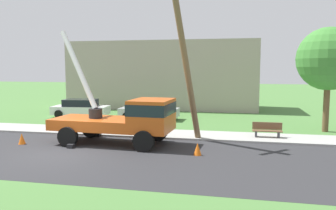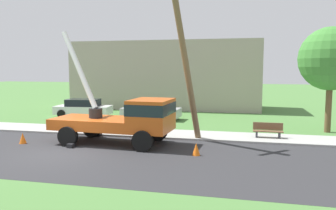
# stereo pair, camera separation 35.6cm
# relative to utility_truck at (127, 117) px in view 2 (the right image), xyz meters

# --- Properties ---
(ground_plane) EXTENTS (120.00, 120.00, 0.00)m
(ground_plane) POSITION_rel_utility_truck_xyz_m (-2.32, 9.72, -1.41)
(ground_plane) COLOR #477538
(road_asphalt) EXTENTS (80.00, 7.82, 0.01)m
(road_asphalt) POSITION_rel_utility_truck_xyz_m (-2.32, -2.28, -1.40)
(road_asphalt) COLOR #2B2B2D
(road_asphalt) RESTS_ON ground
(sidewalk_strip) EXTENTS (80.00, 2.51, 0.10)m
(sidewalk_strip) POSITION_rel_utility_truck_xyz_m (-2.32, 2.88, -1.36)
(sidewalk_strip) COLOR #9E9E99
(sidewalk_strip) RESTS_ON ground
(utility_truck) EXTENTS (6.75, 3.21, 5.98)m
(utility_truck) POSITION_rel_utility_truck_xyz_m (0.00, 0.00, 0.00)
(utility_truck) COLOR #C65119
(utility_truck) RESTS_ON ground
(leaning_utility_pole) EXTENTS (1.97, 2.34, 8.84)m
(leaning_utility_pole) POSITION_rel_utility_truck_xyz_m (2.71, 1.21, 3.14)
(leaning_utility_pole) COLOR brown
(leaning_utility_pole) RESTS_ON ground
(traffic_cone_ahead) EXTENTS (0.36, 0.36, 0.56)m
(traffic_cone_ahead) POSITION_rel_utility_truck_xyz_m (3.75, -1.41, -1.13)
(traffic_cone_ahead) COLOR orange
(traffic_cone_ahead) RESTS_ON ground
(traffic_cone_behind) EXTENTS (0.36, 0.36, 0.56)m
(traffic_cone_behind) POSITION_rel_utility_truck_xyz_m (-5.36, -1.06, -1.13)
(traffic_cone_behind) COLOR orange
(traffic_cone_behind) RESTS_ON ground
(parked_sedan_white) EXTENTS (4.54, 2.26, 1.42)m
(parked_sedan_white) POSITION_rel_utility_truck_xyz_m (-6.85, 8.58, -0.70)
(parked_sedan_white) COLOR silver
(parked_sedan_white) RESTS_ON ground
(parked_sedan_silver) EXTENTS (4.47, 2.13, 1.42)m
(parked_sedan_silver) POSITION_rel_utility_truck_xyz_m (-1.15, 8.39, -0.70)
(parked_sedan_silver) COLOR #B7B7BF
(parked_sedan_silver) RESTS_ON ground
(park_bench) EXTENTS (1.60, 0.45, 0.90)m
(park_bench) POSITION_rel_utility_truck_xyz_m (7.08, 2.95, -0.95)
(park_bench) COLOR brown
(park_bench) RESTS_ON ground
(roadside_tree_near) EXTENTS (3.80, 3.80, 6.35)m
(roadside_tree_near) POSITION_rel_utility_truck_xyz_m (10.75, 5.85, 3.02)
(roadside_tree_near) COLOR brown
(roadside_tree_near) RESTS_ON ground
(lowrise_building_backdrop) EXTENTS (18.00, 6.00, 6.40)m
(lowrise_building_backdrop) POSITION_rel_utility_truck_xyz_m (-1.79, 16.48, 1.79)
(lowrise_building_backdrop) COLOR #A5998C
(lowrise_building_backdrop) RESTS_ON ground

